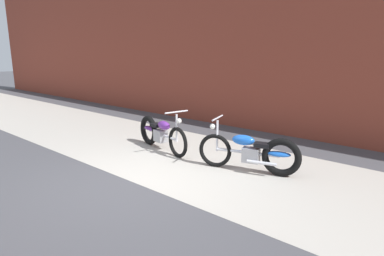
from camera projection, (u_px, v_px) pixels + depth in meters
name	position (u px, v px, depth m)	size (l,w,h in m)	color
ground_plane	(136.00, 183.00, 5.80)	(80.00, 80.00, 0.00)	#47474C
sidewalk_slab	(199.00, 160.00, 7.08)	(36.00, 3.50, 0.01)	#B2ADA3
brick_building_wall	(280.00, 32.00, 8.99)	(36.00, 0.50, 5.61)	brown
motorcycle_purple	(159.00, 133.00, 7.80)	(1.98, 0.72, 1.03)	black
motorcycle_blue	(255.00, 153.00, 6.24)	(1.94, 0.83, 1.03)	black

